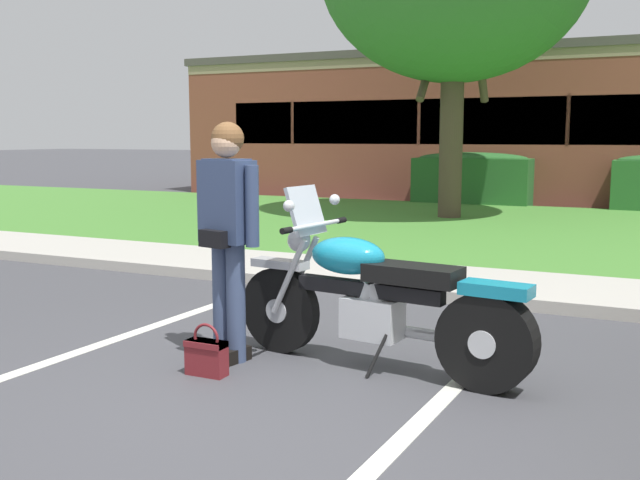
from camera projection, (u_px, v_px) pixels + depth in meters
The scene contains 11 objects.
ground_plane at pixel (265, 396), 4.56m from camera, with size 140.00×140.00×0.00m, color #424247.
curb_strip at pixel (417, 293), 7.29m from camera, with size 60.00×0.20×0.12m, color #B7B2A8.
concrete_walk at pixel (441, 280), 8.05m from camera, with size 60.00×1.50×0.08m, color #B7B2A8.
grass_lawn at pixel (522, 230), 12.48m from camera, with size 60.00×8.39×0.06m, color #478433.
stall_stripe_0 at pixel (77, 352), 5.47m from camera, with size 0.12×4.40×0.01m, color silver.
stall_stripe_1 at pixel (431, 410), 4.31m from camera, with size 0.12×4.40×0.01m, color silver.
motorcycle at pixel (386, 301), 4.99m from camera, with size 2.24×0.82×1.26m.
rider_person at pixel (227, 224), 5.17m from camera, with size 0.56×0.35×1.70m.
handbag at pixel (206, 354), 4.94m from camera, with size 0.28×0.13×0.36m.
hedge_left at pixel (472, 177), 17.18m from camera, with size 2.71×0.90×1.24m.
brick_building at pixel (589, 126), 20.79m from camera, with size 20.84×9.65×3.77m.
Camera 1 is at (2.18, -3.81, 1.60)m, focal length 41.13 mm.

